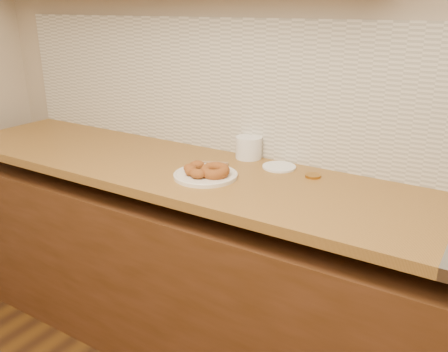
{
  "coord_description": "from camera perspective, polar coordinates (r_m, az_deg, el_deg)",
  "views": [
    {
      "loc": [
        0.6,
        0.16,
        1.55
      ],
      "look_at": [
        -0.31,
        1.61,
        0.93
      ],
      "focal_mm": 38.0,
      "sensor_mm": 36.0,
      "label": 1
    }
  ],
  "objects": [
    {
      "name": "wooden_utensil",
      "position": [
        2.05,
        -1.71,
        1.55
      ],
      "size": [
        0.15,
        0.08,
        0.01
      ],
      "primitive_type": "cube",
      "rotation": [
        0.0,
        0.0,
        0.43
      ],
      "color": "#9E764E",
      "rests_on": "butcher_block"
    },
    {
      "name": "donut_plate",
      "position": [
        1.9,
        -2.23,
        0.08
      ],
      "size": [
        0.26,
        0.26,
        0.01
      ],
      "primitive_type": "cylinder",
      "color": "silver",
      "rests_on": "butcher_block"
    },
    {
      "name": "tub_lid",
      "position": [
        2.02,
        6.65,
        1.1
      ],
      "size": [
        0.18,
        0.18,
        0.01
      ],
      "primitive_type": "cylinder",
      "rotation": [
        0.0,
        0.0,
        0.31
      ],
      "color": "white",
      "rests_on": "butcher_block"
    },
    {
      "name": "fried_dough_chunks",
      "position": [
        1.89,
        -3.63,
        0.79
      ],
      "size": [
        0.14,
        0.16,
        0.04
      ],
      "color": "brown",
      "rests_on": "donut_plate"
    },
    {
      "name": "butcher_block",
      "position": [
        2.09,
        -6.7,
        1.04
      ],
      "size": [
        2.3,
        0.62,
        0.04
      ],
      "primitive_type": "cube",
      "color": "olive",
      "rests_on": "base_cabinet"
    },
    {
      "name": "ring_donut",
      "position": [
        1.87,
        -1.1,
        0.64
      ],
      "size": [
        0.16,
        0.16,
        0.05
      ],
      "primitive_type": "torus",
      "rotation": [
        0.1,
        0.0,
        0.44
      ],
      "color": "brown",
      "rests_on": "donut_plate"
    },
    {
      "name": "plastic_tub",
      "position": [
        2.13,
        2.99,
        3.45
      ],
      "size": [
        0.14,
        0.14,
        0.1
      ],
      "primitive_type": "cylinder",
      "rotation": [
        0.0,
        0.0,
        -0.27
      ],
      "color": "white",
      "rests_on": "butcher_block"
    },
    {
      "name": "wall_back",
      "position": [
        1.95,
        14.4,
        13.38
      ],
      "size": [
        4.0,
        0.02,
        2.7
      ],
      "primitive_type": "cube",
      "color": "#C3B297",
      "rests_on": "ground"
    },
    {
      "name": "backsplash",
      "position": [
        1.96,
        13.91,
        9.01
      ],
      "size": [
        3.6,
        0.02,
        0.6
      ],
      "primitive_type": "cube",
      "color": "beige",
      "rests_on": "wall_back"
    },
    {
      "name": "base_cabinet",
      "position": [
        2.02,
        9.08,
        -15.63
      ],
      "size": [
        3.6,
        0.6,
        0.77
      ],
      "primitive_type": "cube",
      "color": "#562F1A",
      "rests_on": "floor"
    },
    {
      "name": "brass_jar_lid",
      "position": [
        1.93,
        10.66,
        0.02
      ],
      "size": [
        0.08,
        0.08,
        0.01
      ],
      "primitive_type": "cylinder",
      "rotation": [
        0.0,
        0.0,
        0.41
      ],
      "color": "#AB7427",
      "rests_on": "butcher_block"
    }
  ]
}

